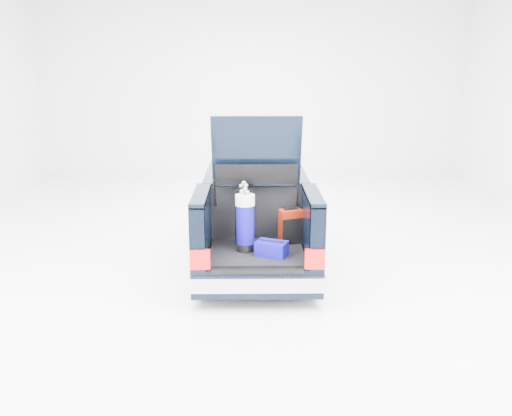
{
  "coord_description": "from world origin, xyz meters",
  "views": [
    {
      "loc": [
        -0.1,
        -8.71,
        3.15
      ],
      "look_at": [
        0.0,
        -0.5,
        0.96
      ],
      "focal_mm": 38.0,
      "sensor_mm": 36.0,
      "label": 1
    }
  ],
  "objects_px": {
    "car": "(256,215)",
    "red_suitcase": "(291,226)",
    "black_golf_bag": "(244,217)",
    "blue_golf_bag": "(245,222)",
    "blue_duffel": "(272,248)"
  },
  "relations": [
    {
      "from": "red_suitcase",
      "to": "blue_golf_bag",
      "type": "xyz_separation_m",
      "value": [
        -0.66,
        -0.31,
        0.16
      ]
    },
    {
      "from": "car",
      "to": "black_golf_bag",
      "type": "height_order",
      "value": "car"
    },
    {
      "from": "blue_duffel",
      "to": "blue_golf_bag",
      "type": "bearing_deg",
      "value": 171.23
    },
    {
      "from": "red_suitcase",
      "to": "blue_golf_bag",
      "type": "relative_size",
      "value": 0.58
    },
    {
      "from": "car",
      "to": "red_suitcase",
      "type": "bearing_deg",
      "value": -68.13
    },
    {
      "from": "car",
      "to": "red_suitcase",
      "type": "distance_m",
      "value": 1.35
    },
    {
      "from": "blue_golf_bag",
      "to": "blue_duffel",
      "type": "xyz_separation_m",
      "value": [
        0.36,
        -0.22,
        -0.31
      ]
    },
    {
      "from": "red_suitcase",
      "to": "blue_golf_bag",
      "type": "height_order",
      "value": "blue_golf_bag"
    },
    {
      "from": "red_suitcase",
      "to": "black_golf_bag",
      "type": "height_order",
      "value": "black_golf_bag"
    },
    {
      "from": "blue_golf_bag",
      "to": "black_golf_bag",
      "type": "bearing_deg",
      "value": 92.56
    },
    {
      "from": "black_golf_bag",
      "to": "blue_duffel",
      "type": "distance_m",
      "value": 0.69
    },
    {
      "from": "blue_golf_bag",
      "to": "blue_duffel",
      "type": "distance_m",
      "value": 0.53
    },
    {
      "from": "red_suitcase",
      "to": "black_golf_bag",
      "type": "xyz_separation_m",
      "value": [
        -0.68,
        -0.05,
        0.17
      ]
    },
    {
      "from": "black_golf_bag",
      "to": "blue_duffel",
      "type": "xyz_separation_m",
      "value": [
        0.38,
        -0.48,
        -0.32
      ]
    },
    {
      "from": "blue_golf_bag",
      "to": "red_suitcase",
      "type": "bearing_deg",
      "value": 23.87
    }
  ]
}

